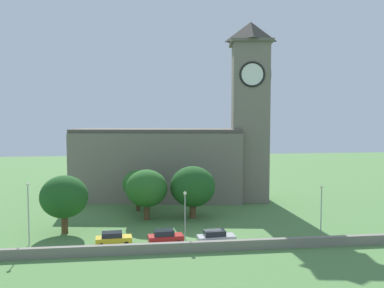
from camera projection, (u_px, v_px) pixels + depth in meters
name	position (u px, v px, depth m)	size (l,w,h in m)	color
ground_plane	(196.00, 211.00, 68.88)	(200.00, 200.00, 0.00)	#517F42
church	(182.00, 150.00, 77.87)	(38.20, 14.80, 33.46)	slate
quay_barrier	(219.00, 246.00, 48.57)	(58.37, 0.70, 1.20)	gray
car_yellow	(113.00, 239.00, 50.61)	(4.51, 2.35, 1.67)	gold
car_red	(165.00, 237.00, 51.02)	(4.49, 2.46, 1.81)	red
car_silver	(216.00, 237.00, 50.84)	(4.78, 2.43, 1.82)	silver
streetlamp_west_end	(28.00, 204.00, 50.45)	(0.44, 0.44, 7.79)	#9EA0A5
streetlamp_west_mid	(185.00, 207.00, 52.82)	(0.44, 0.44, 6.26)	#9EA0A5
streetlamp_central	(321.00, 202.00, 54.99)	(0.44, 0.44, 6.69)	#9EA0A5
tree_by_tower	(138.00, 184.00, 68.65)	(5.11, 5.11, 6.93)	brown
tree_riverside_west	(147.00, 188.00, 62.81)	(6.40, 6.40, 7.79)	brown
tree_churchyard	(193.00, 187.00, 63.89)	(7.05, 7.05, 8.18)	brown
tree_riverside_east	(64.00, 197.00, 55.64)	(6.46, 6.46, 7.93)	brown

